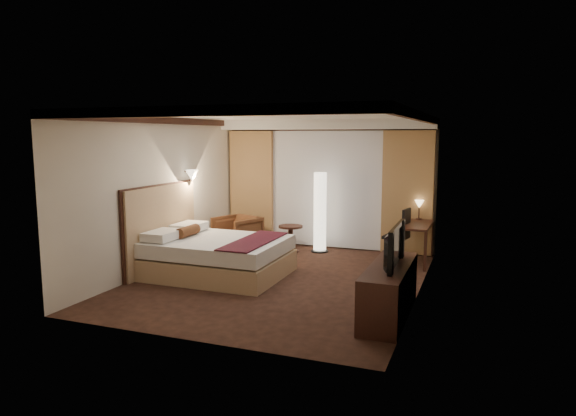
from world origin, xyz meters
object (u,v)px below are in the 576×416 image
at_px(floor_lamp, 320,212).
at_px(side_table, 291,239).
at_px(armchair, 237,232).
at_px(television, 388,242).
at_px(bed, 219,256).
at_px(office_chair, 396,235).
at_px(desk, 415,243).
at_px(dresser, 389,291).

bearing_deg(floor_lamp, side_table, -158.15).
height_order(armchair, television, television).
xyz_separation_m(bed, armchair, (-0.52, 1.76, 0.08)).
distance_m(floor_lamp, office_chair, 1.65).
distance_m(bed, desk, 3.68).
bearing_deg(armchair, television, -15.07).
bearing_deg(bed, dresser, -18.01).
bearing_deg(desk, side_table, 179.79).
relative_size(armchair, dresser, 0.46).
bearing_deg(dresser, armchair, 142.49).
height_order(side_table, television, television).
bearing_deg(armchair, bed, -50.91).
bearing_deg(side_table, armchair, -161.49).
relative_size(floor_lamp, dresser, 0.93).
distance_m(desk, television, 3.16).
bearing_deg(office_chair, desk, 18.36).
distance_m(office_chair, dresser, 3.08).
xyz_separation_m(armchair, office_chair, (3.20, 0.29, 0.11)).
bearing_deg(side_table, office_chair, -1.57).
distance_m(floor_lamp, desk, 2.01).
relative_size(office_chair, dresser, 0.58).
height_order(bed, office_chair, office_chair).
distance_m(bed, side_table, 2.17).
height_order(side_table, dresser, dresser).
bearing_deg(desk, dresser, -89.08).
xyz_separation_m(dresser, television, (-0.03, 0.00, 0.66)).
distance_m(dresser, television, 0.66).
distance_m(office_chair, television, 3.11).
height_order(floor_lamp, desk, floor_lamp).
bearing_deg(office_chair, side_table, -171.38).
bearing_deg(bed, floor_lamp, 65.10).
xyz_separation_m(desk, television, (0.02, -3.10, 0.63)).
xyz_separation_m(side_table, desk, (2.50, -0.01, 0.10)).
height_order(bed, side_table, bed).
xyz_separation_m(office_chair, television, (0.37, -3.05, 0.49)).
xyz_separation_m(side_table, dresser, (2.55, -3.11, 0.07)).
distance_m(bed, dresser, 3.24).
height_order(office_chair, dresser, office_chair).
height_order(armchair, dresser, armchair).
xyz_separation_m(armchair, floor_lamp, (1.60, 0.57, 0.42)).
distance_m(bed, office_chair, 3.38).
xyz_separation_m(desk, office_chair, (-0.35, -0.05, 0.14)).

